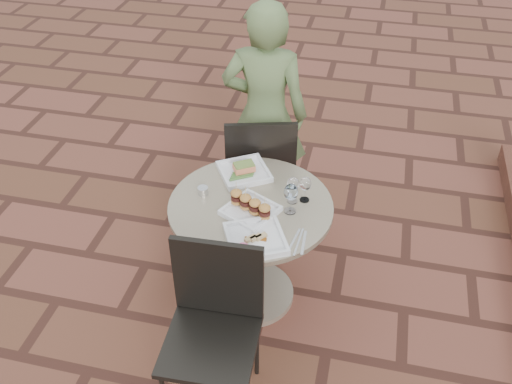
% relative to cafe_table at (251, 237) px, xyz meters
% --- Properties ---
extents(ground, '(60.00, 60.00, 0.00)m').
position_rel_cafe_table_xyz_m(ground, '(0.09, 0.09, -0.48)').
color(ground, brown).
rests_on(ground, ground).
extents(cafe_table, '(0.90, 0.90, 0.73)m').
position_rel_cafe_table_xyz_m(cafe_table, '(0.00, 0.00, 0.00)').
color(cafe_table, gray).
rests_on(cafe_table, ground).
extents(chair_far, '(0.54, 0.54, 0.93)m').
position_rel_cafe_table_xyz_m(chair_far, '(-0.09, 0.61, 0.07)').
color(chair_far, black).
rests_on(chair_far, ground).
extents(chair_near, '(0.46, 0.46, 0.93)m').
position_rel_cafe_table_xyz_m(chair_near, '(-0.02, -0.64, 0.07)').
color(chair_near, black).
rests_on(chair_near, ground).
extents(diner, '(0.59, 0.40, 1.56)m').
position_rel_cafe_table_xyz_m(diner, '(-0.11, 0.86, 0.29)').
color(diner, '#4F6437').
rests_on(diner, ground).
extents(plate_salmon, '(0.37, 0.37, 0.07)m').
position_rel_cafe_table_xyz_m(plate_salmon, '(-0.10, 0.26, 0.27)').
color(plate_salmon, silver).
rests_on(plate_salmon, cafe_table).
extents(plate_sliders, '(0.33, 0.33, 0.16)m').
position_rel_cafe_table_xyz_m(plate_sliders, '(0.02, -0.07, 0.29)').
color(plate_sliders, silver).
rests_on(plate_sliders, cafe_table).
extents(plate_tuna, '(0.38, 0.38, 0.03)m').
position_rel_cafe_table_xyz_m(plate_tuna, '(0.09, -0.28, 0.26)').
color(plate_tuna, silver).
rests_on(plate_tuna, cafe_table).
extents(wine_glass_right, '(0.08, 0.08, 0.18)m').
position_rel_cafe_table_xyz_m(wine_glass_right, '(0.22, -0.01, 0.37)').
color(wine_glass_right, white).
rests_on(wine_glass_right, cafe_table).
extents(wine_glass_mid, '(0.07, 0.07, 0.16)m').
position_rel_cafe_table_xyz_m(wine_glass_mid, '(0.22, 0.08, 0.36)').
color(wine_glass_mid, white).
rests_on(wine_glass_mid, cafe_table).
extents(wine_glass_far, '(0.06, 0.06, 0.15)m').
position_rel_cafe_table_xyz_m(wine_glass_far, '(0.28, 0.10, 0.35)').
color(wine_glass_far, white).
rests_on(wine_glass_far, cafe_table).
extents(steel_ramekin, '(0.07, 0.07, 0.04)m').
position_rel_cafe_table_xyz_m(steel_ramekin, '(-0.28, 0.03, 0.27)').
color(steel_ramekin, silver).
rests_on(steel_ramekin, cafe_table).
extents(cutlery_set, '(0.10, 0.21, 0.00)m').
position_rel_cafe_table_xyz_m(cutlery_set, '(0.31, -0.24, 0.25)').
color(cutlery_set, silver).
rests_on(cutlery_set, cafe_table).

